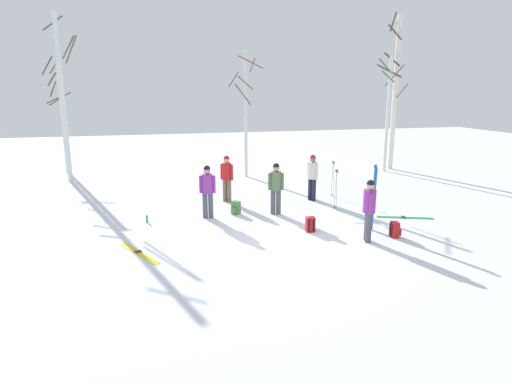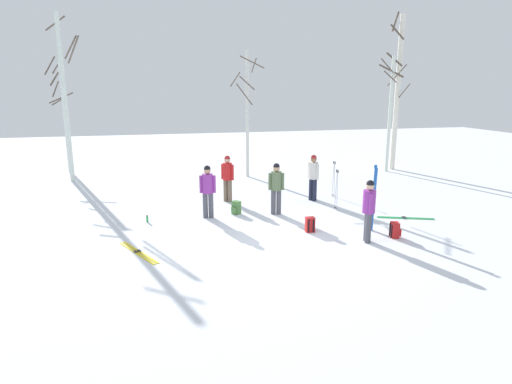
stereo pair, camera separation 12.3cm
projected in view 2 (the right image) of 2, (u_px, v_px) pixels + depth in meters
The scene contains 20 objects.
ground_plane at pixel (274, 243), 11.75m from camera, with size 60.00×60.00×0.00m, color white.
person_0 at pixel (369, 207), 11.62m from camera, with size 0.34×0.50×1.72m.
person_1 at pixel (313, 175), 15.99m from camera, with size 0.34×0.48×1.72m.
person_2 at pixel (208, 188), 13.82m from camera, with size 0.51×0.34×1.72m.
person_3 at pixel (276, 185), 14.22m from camera, with size 0.51×0.34×1.72m.
person_4 at pixel (228, 175), 15.84m from camera, with size 0.42×0.37×1.72m.
ski_pair_planted_0 at pixel (374, 198), 12.59m from camera, with size 0.19×0.09×1.95m.
ski_pair_lying_0 at pixel (405, 218), 13.97m from camera, with size 1.73×0.80×0.05m.
ski_pair_lying_1 at pixel (138, 252), 11.04m from camera, with size 1.02×1.81×0.05m.
ski_poles_0 at pixel (337, 189), 14.80m from camera, with size 0.07×0.21×1.40m.
ski_poles_1 at pixel (334, 178), 16.56m from camera, with size 0.07×0.22×1.39m.
backpack_0 at pixel (395, 230), 12.13m from camera, with size 0.32×0.30×0.44m.
backpack_1 at pixel (236, 208), 14.42m from camera, with size 0.35×0.34×0.44m.
backpack_2 at pixel (310, 225), 12.62m from camera, with size 0.28×0.30×0.44m.
water_bottle_0 at pixel (147, 219), 13.54m from camera, with size 0.07×0.07×0.23m.
birch_tree_0 at pixel (64, 115), 20.89m from camera, with size 1.11×1.10×5.58m.
birch_tree_1 at pixel (65, 96), 18.82m from camera, with size 1.41×1.13×7.21m.
birch_tree_2 at pixel (247, 111), 19.91m from camera, with size 1.52×1.53×5.78m.
birch_tree_3 at pixel (390, 112), 21.27m from camera, with size 1.24×1.35×5.59m.
birch_tree_4 at pixel (397, 91), 21.61m from camera, with size 1.08×1.48×7.74m.
Camera 2 is at (-3.11, -10.68, 4.07)m, focal length 30.46 mm.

